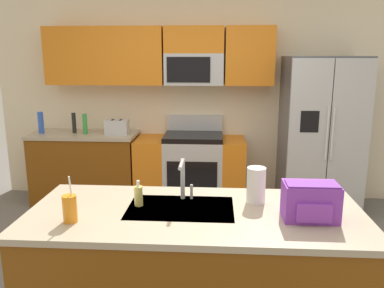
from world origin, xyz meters
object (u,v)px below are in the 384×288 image
Objects in this scene: bottle_blue at (41,123)px; drink_cup_orange at (70,208)px; bottle_green at (85,124)px; paper_towel_roll at (256,185)px; toaster at (117,127)px; sink_faucet at (183,176)px; backpack at (311,201)px; soap_dispenser at (138,196)px; pepper_mill at (74,123)px; range_oven at (191,169)px; refrigerator at (320,135)px.

drink_cup_orange is at bearing -62.59° from bottle_blue.
paper_towel_roll is (1.90, -2.21, -0.01)m from bottle_green.
toaster is 2.43m from sink_faucet.
backpack is at bearing -53.96° from toaster.
toaster is at bearing 0.90° from bottle_green.
soap_dispenser is at bearing 171.99° from backpack.
pepper_mill is at bearing 174.90° from toaster.
backpack is at bearing -40.93° from paper_towel_roll.
toaster is 0.99× the size of sink_faucet.
range_oven is 2.44m from soap_dispenser.
bottle_green reaches higher than soap_dispenser.
drink_cup_orange reaches higher than soap_dispenser.
backpack is (1.07, -0.15, 0.05)m from soap_dispenser.
sink_faucet is at bearing 22.97° from soap_dispenser.
soap_dispenser is at bearing -63.93° from bottle_green.
bottle_green is at bearing 106.79° from drink_cup_orange.
range_oven is 1.58m from pepper_mill.
refrigerator is 2.88m from bottle_green.
bottle_blue is at bearing 179.42° from bottle_green.
bottle_blue is 3.71m from backpack.
refrigerator reaches higher than bottle_green.
bottle_green is (0.16, -0.06, -0.00)m from pepper_mill.
range_oven reaches higher than soap_dispenser.
refrigerator reaches higher than backpack.
sink_faucet is at bearing -65.24° from toaster.
pepper_mill is 2.75m from sink_faucet.
soap_dispenser is 0.53× the size of backpack.
drink_cup_orange is 1.18× the size of paper_towel_roll.
paper_towel_roll is 0.39m from backpack.
backpack is (0.30, -0.26, -0.00)m from paper_towel_roll.
range_oven is 5.35× the size of pepper_mill.
bottle_green is 0.89× the size of drink_cup_orange.
soap_dispenser is (1.13, -2.32, -0.06)m from bottle_green.
paper_towel_roll is (2.47, -2.21, -0.01)m from bottle_blue.
paper_towel_roll is (2.06, -2.26, -0.01)m from pepper_mill.
bottle_blue is (-3.45, 0.02, 0.11)m from refrigerator.
pepper_mill reaches higher than toaster.
bottle_blue is at bearing 138.20° from backpack.
backpack reaches higher than range_oven.
refrigerator reaches higher than drink_cup_orange.
paper_towel_roll is at bearing -41.90° from bottle_blue.
bottle_green is 3.30m from backpack.
range_oven is 1.64m from refrigerator.
bottle_blue is 3.32m from paper_towel_roll.
range_oven is 1.06m from toaster.
soap_dispenser is at bearing -61.40° from pepper_mill.
bottle_green is 2.91m from paper_towel_roll.
sink_faucet is 0.83m from backpack.
backpack is at bearing -70.65° from range_oven.
sink_faucet is at bearing -55.02° from pepper_mill.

